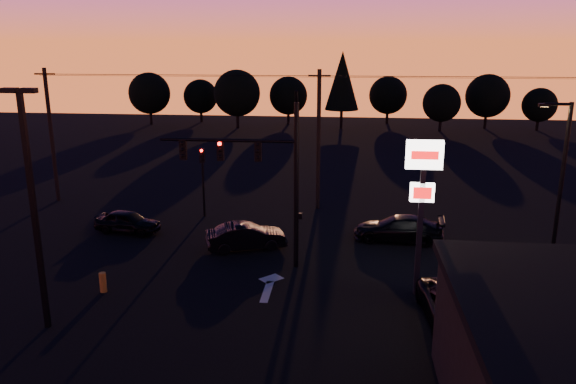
{
  "coord_description": "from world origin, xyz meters",
  "views": [
    {
      "loc": [
        3.84,
        -21.51,
        10.72
      ],
      "look_at": [
        1.0,
        5.0,
        3.5
      ],
      "focal_mm": 35.0,
      "sensor_mm": 36.0,
      "label": 1
    }
  ],
  "objects_px": {
    "secondary_signal": "(203,172)",
    "traffic_signal_mast": "(263,167)",
    "bollard": "(103,282)",
    "car_mid": "(246,236)",
    "car_left": "(128,222)",
    "streetlight": "(560,178)",
    "pylon_sign": "(423,185)",
    "suv_parked": "(455,308)",
    "car_right": "(398,228)",
    "parking_lot_light": "(32,196)"
  },
  "relations": [
    {
      "from": "secondary_signal",
      "to": "traffic_signal_mast",
      "type": "bearing_deg",
      "value": -56.81
    },
    {
      "from": "bollard",
      "to": "car_mid",
      "type": "relative_size",
      "value": 0.21
    },
    {
      "from": "bollard",
      "to": "traffic_signal_mast",
      "type": "bearing_deg",
      "value": 29.82
    },
    {
      "from": "bollard",
      "to": "car_mid",
      "type": "bearing_deg",
      "value": 47.93
    },
    {
      "from": "secondary_signal",
      "to": "car_left",
      "type": "relative_size",
      "value": 1.15
    },
    {
      "from": "secondary_signal",
      "to": "streetlight",
      "type": "height_order",
      "value": "streetlight"
    },
    {
      "from": "pylon_sign",
      "to": "suv_parked",
      "type": "bearing_deg",
      "value": -65.39
    },
    {
      "from": "traffic_signal_mast",
      "to": "car_right",
      "type": "relative_size",
      "value": 1.76
    },
    {
      "from": "traffic_signal_mast",
      "to": "streetlight",
      "type": "xyz_separation_m",
      "value": [
        14.01,
        1.51,
        -0.52
      ]
    },
    {
      "from": "parking_lot_light",
      "to": "car_mid",
      "type": "height_order",
      "value": "parking_lot_light"
    },
    {
      "from": "secondary_signal",
      "to": "pylon_sign",
      "type": "relative_size",
      "value": 0.64
    },
    {
      "from": "parking_lot_light",
      "to": "car_right",
      "type": "distance_m",
      "value": 18.75
    },
    {
      "from": "car_right",
      "to": "suv_parked",
      "type": "distance_m",
      "value": 9.48
    },
    {
      "from": "traffic_signal_mast",
      "to": "car_right",
      "type": "bearing_deg",
      "value": 31.88
    },
    {
      "from": "parking_lot_light",
      "to": "suv_parked",
      "type": "distance_m",
      "value": 16.46
    },
    {
      "from": "car_mid",
      "to": "secondary_signal",
      "type": "bearing_deg",
      "value": 14.4
    },
    {
      "from": "bollard",
      "to": "suv_parked",
      "type": "relative_size",
      "value": 0.18
    },
    {
      "from": "car_left",
      "to": "suv_parked",
      "type": "xyz_separation_m",
      "value": [
        16.81,
        -9.11,
        0.04
      ]
    },
    {
      "from": "bollard",
      "to": "car_right",
      "type": "height_order",
      "value": "car_right"
    },
    {
      "from": "pylon_sign",
      "to": "streetlight",
      "type": "xyz_separation_m",
      "value": [
        6.91,
        4.0,
        -0.49
      ]
    },
    {
      "from": "car_mid",
      "to": "car_right",
      "type": "xyz_separation_m",
      "value": [
        8.12,
        2.14,
        0.01
      ]
    },
    {
      "from": "parking_lot_light",
      "to": "car_left",
      "type": "bearing_deg",
      "value": 95.78
    },
    {
      "from": "traffic_signal_mast",
      "to": "parking_lot_light",
      "type": "distance_m",
      "value": 10.19
    },
    {
      "from": "pylon_sign",
      "to": "car_right",
      "type": "xyz_separation_m",
      "value": [
        -0.23,
        6.77,
        -4.21
      ]
    },
    {
      "from": "car_left",
      "to": "car_right",
      "type": "distance_m",
      "value": 15.39
    },
    {
      "from": "bollard",
      "to": "car_right",
      "type": "relative_size",
      "value": 0.18
    },
    {
      "from": "parking_lot_light",
      "to": "car_left",
      "type": "xyz_separation_m",
      "value": [
        -1.11,
        11.01,
        -4.63
      ]
    },
    {
      "from": "bollard",
      "to": "car_left",
      "type": "relative_size",
      "value": 0.24
    },
    {
      "from": "streetlight",
      "to": "suv_parked",
      "type": "relative_size",
      "value": 1.62
    },
    {
      "from": "pylon_sign",
      "to": "bollard",
      "type": "distance_m",
      "value": 14.44
    },
    {
      "from": "secondary_signal",
      "to": "pylon_sign",
      "type": "distance_m",
      "value": 15.75
    },
    {
      "from": "traffic_signal_mast",
      "to": "car_right",
      "type": "xyz_separation_m",
      "value": [
        6.87,
        4.27,
        -4.23
      ]
    },
    {
      "from": "parking_lot_light",
      "to": "traffic_signal_mast",
      "type": "bearing_deg",
      "value": 43.37
    },
    {
      "from": "streetlight",
      "to": "suv_parked",
      "type": "bearing_deg",
      "value": -130.88
    },
    {
      "from": "streetlight",
      "to": "traffic_signal_mast",
      "type": "bearing_deg",
      "value": -173.86
    },
    {
      "from": "streetlight",
      "to": "car_mid",
      "type": "height_order",
      "value": "streetlight"
    },
    {
      "from": "pylon_sign",
      "to": "traffic_signal_mast",
      "type": "bearing_deg",
      "value": 160.64
    },
    {
      "from": "parking_lot_light",
      "to": "streetlight",
      "type": "distance_m",
      "value": 23.05
    },
    {
      "from": "traffic_signal_mast",
      "to": "suv_parked",
      "type": "bearing_deg",
      "value": -31.58
    },
    {
      "from": "car_mid",
      "to": "car_left",
      "type": "bearing_deg",
      "value": 55.6
    },
    {
      "from": "traffic_signal_mast",
      "to": "suv_parked",
      "type": "distance_m",
      "value": 10.62
    },
    {
      "from": "pylon_sign",
      "to": "car_left",
      "type": "height_order",
      "value": "pylon_sign"
    },
    {
      "from": "car_right",
      "to": "car_mid",
      "type": "bearing_deg",
      "value": -69.8
    },
    {
      "from": "traffic_signal_mast",
      "to": "streetlight",
      "type": "bearing_deg",
      "value": 6.14
    },
    {
      "from": "parking_lot_light",
      "to": "suv_parked",
      "type": "height_order",
      "value": "parking_lot_light"
    },
    {
      "from": "pylon_sign",
      "to": "parking_lot_light",
      "type": "bearing_deg",
      "value": -162.77
    },
    {
      "from": "pylon_sign",
      "to": "car_left",
      "type": "bearing_deg",
      "value": 157.37
    },
    {
      "from": "traffic_signal_mast",
      "to": "bollard",
      "type": "bearing_deg",
      "value": -150.18
    },
    {
      "from": "bollard",
      "to": "suv_parked",
      "type": "distance_m",
      "value": 14.93
    },
    {
      "from": "traffic_signal_mast",
      "to": "suv_parked",
      "type": "height_order",
      "value": "traffic_signal_mast"
    }
  ]
}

